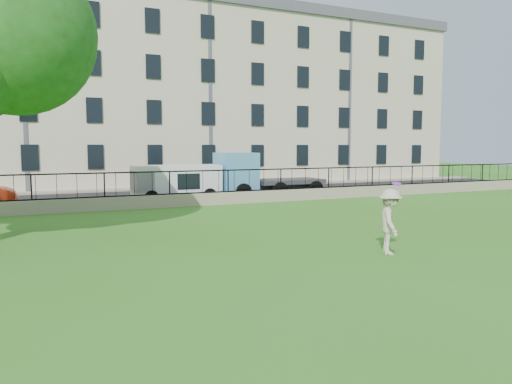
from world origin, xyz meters
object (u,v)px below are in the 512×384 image
man (390,222)px  white_van (177,183)px  frisbee (397,184)px  blue_truck (268,175)px

man → white_van: 15.16m
man → white_van: size_ratio=0.39×
man → frisbee: (1.26, 1.22, 0.89)m
white_van → blue_truck: 5.47m
frisbee → man: bearing=-136.0°
frisbee → white_van: bearing=101.1°
blue_truck → frisbee: bearing=-100.8°
man → blue_truck: (4.00, 15.12, 0.38)m
white_van → blue_truck: blue_truck is taller
white_van → blue_truck: bearing=0.9°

